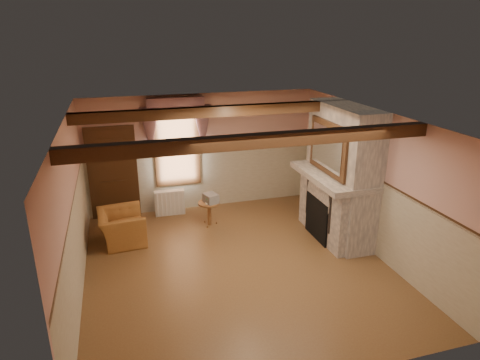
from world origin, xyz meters
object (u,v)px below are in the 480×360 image
object	(u,v)px
radiator	(170,203)
mantel_clock	(317,158)
armchair	(122,227)
side_table	(209,214)
oil_lamp	(321,159)
bowl	(332,170)

from	to	relation	value
radiator	mantel_clock	distance (m)	3.60
armchair	radiator	xyz separation A→B (m)	(1.14, 1.12, -0.04)
side_table	oil_lamp	xyz separation A→B (m)	(2.35, -0.68, 1.29)
bowl	mantel_clock	world-z (taller)	mantel_clock
mantel_clock	oil_lamp	distance (m)	0.22
mantel_clock	radiator	bearing A→B (deg)	157.49
radiator	bowl	distance (m)	3.89
bowl	mantel_clock	distance (m)	0.72
mantel_clock	oil_lamp	size ratio (longest dim) A/B	0.86
armchair	bowl	distance (m)	4.50
radiator	oil_lamp	xyz separation A→B (m)	(3.12, -1.51, 1.26)
armchair	mantel_clock	bearing A→B (deg)	-96.15
armchair	radiator	world-z (taller)	armchair
bowl	mantel_clock	xyz separation A→B (m)	(0.00, 0.71, 0.06)
radiator	mantel_clock	world-z (taller)	mantel_clock
armchair	side_table	xyz separation A→B (m)	(1.91, 0.29, -0.06)
side_table	bowl	bearing A→B (deg)	-26.60
armchair	mantel_clock	xyz separation A→B (m)	(4.26, -0.18, 1.18)
bowl	radiator	bearing A→B (deg)	147.26
side_table	oil_lamp	size ratio (longest dim) A/B	1.96
side_table	bowl	xyz separation A→B (m)	(2.35, -1.18, 1.19)
armchair	bowl	world-z (taller)	bowl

